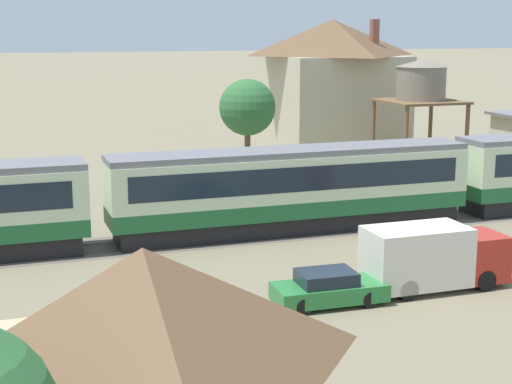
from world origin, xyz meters
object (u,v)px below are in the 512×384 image
object	(u,v)px
station_house_brown_roof	(332,85)
passenger_train	(297,185)
cottage_brown_roof_3	(146,362)
parked_car_green	(329,289)
delivery_truck_red	(432,257)
yard_tree_0	(247,108)
water_tower	(421,84)

from	to	relation	value
station_house_brown_roof	passenger_train	bearing A→B (deg)	-118.10
cottage_brown_roof_3	passenger_train	bearing A→B (deg)	59.56
passenger_train	parked_car_green	bearing A→B (deg)	-105.72
parked_car_green	delivery_truck_red	size ratio (longest dim) A/B	0.74
passenger_train	yard_tree_0	world-z (taller)	yard_tree_0
water_tower	station_house_brown_roof	bearing A→B (deg)	99.97
cottage_brown_roof_3	yard_tree_0	bearing A→B (deg)	67.82
passenger_train	parked_car_green	size ratio (longest dim) A/B	22.76
station_house_brown_roof	cottage_brown_roof_3	bearing A→B (deg)	-119.20
passenger_train	station_house_brown_roof	bearing A→B (deg)	61.90
cottage_brown_roof_3	water_tower	bearing A→B (deg)	51.08
cottage_brown_roof_3	yard_tree_0	world-z (taller)	yard_tree_0
delivery_truck_red	passenger_train	bearing A→B (deg)	99.25
water_tower	parked_car_green	distance (m)	27.89
parked_car_green	yard_tree_0	xyz separation A→B (m)	(4.13, 21.76, 4.36)
parked_car_green	cottage_brown_roof_3	bearing A→B (deg)	-131.26
cottage_brown_roof_3	parked_car_green	distance (m)	12.46
station_house_brown_roof	parked_car_green	size ratio (longest dim) A/B	2.54
water_tower	cottage_brown_roof_3	size ratio (longest dim) A/B	0.93
delivery_truck_red	yard_tree_0	xyz separation A→B (m)	(-0.36, 21.39, 3.69)
station_house_brown_roof	delivery_truck_red	distance (m)	33.70
delivery_truck_red	yard_tree_0	size ratio (longest dim) A/B	0.83
station_house_brown_roof	delivery_truck_red	bearing A→B (deg)	-107.64
parked_car_green	yard_tree_0	distance (m)	22.57
station_house_brown_roof	parked_car_green	distance (m)	35.73
water_tower	cottage_brown_roof_3	xyz separation A→B (m)	(-24.85, -30.77, -3.36)
passenger_train	station_house_brown_roof	distance (m)	25.13
cottage_brown_roof_3	yard_tree_0	size ratio (longest dim) A/B	1.23
passenger_train	yard_tree_0	bearing A→B (deg)	83.84
cottage_brown_roof_3	yard_tree_0	xyz separation A→B (m)	(12.52, 30.71, 2.19)
water_tower	passenger_train	bearing A→B (deg)	-139.53
parked_car_green	delivery_truck_red	world-z (taller)	delivery_truck_red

